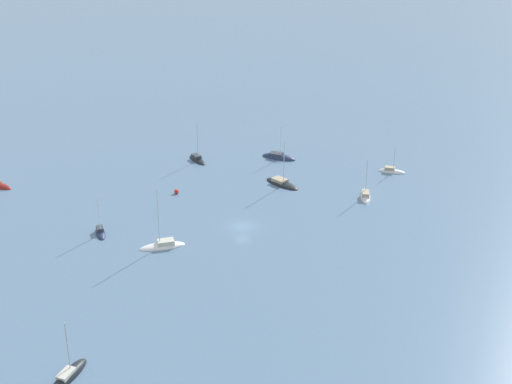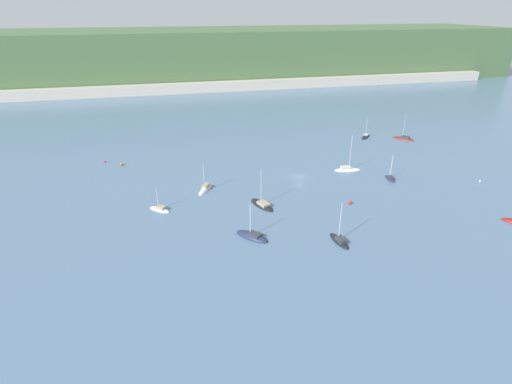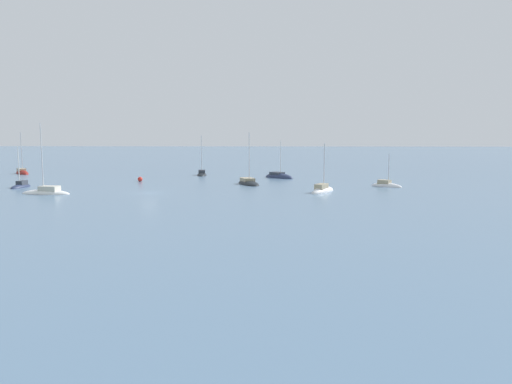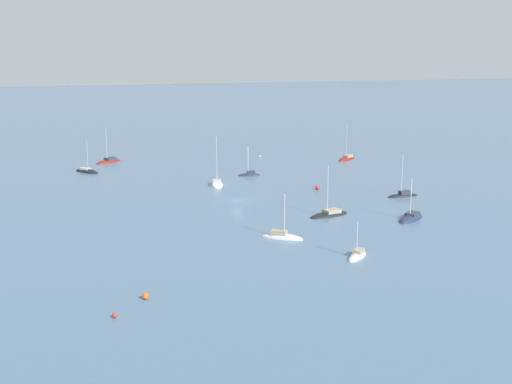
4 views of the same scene
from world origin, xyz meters
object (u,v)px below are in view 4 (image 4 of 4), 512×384
Objects in this scene: sailboat_2 at (403,196)px; sailboat_3 at (347,159)px; sailboat_9 at (282,238)px; mooring_buoy_1 at (114,315)px; sailboat_0 at (249,175)px; sailboat_7 at (329,215)px; sailboat_1 at (357,256)px; sailboat_4 at (87,172)px; mooring_buoy_2 at (145,296)px; mooring_buoy_0 at (260,156)px; sailboat_5 at (109,162)px; sailboat_6 at (217,185)px; sailboat_8 at (411,219)px; mooring_buoy_3 at (317,188)px.

sailboat_3 reaches higher than sailboat_2.
sailboat_9 is 38.53m from mooring_buoy_1.
sailboat_3 is 17.61× the size of mooring_buoy_1.
sailboat_9 is at bearing 89.16° from sailboat_0.
mooring_buoy_1 is (-39.38, 39.22, 0.19)m from sailboat_7.
sailboat_7 reaches higher than sailboat_0.
sailboat_1 is 84.12m from sailboat_4.
sailboat_2 is (-26.85, -26.23, 0.01)m from sailboat_0.
mooring_buoy_2 is at bearing -107.31° from sailboat_9.
mooring_buoy_0 is at bearing 58.00° from sailboat_4.
sailboat_2 is at bearing -159.17° from mooring_buoy_0.
sailboat_5 reaches higher than mooring_buoy_2.
sailboat_3 is 44.23m from sailboat_6.
mooring_buoy_2 is (-45.48, 54.54, 0.29)m from sailboat_2.
sailboat_0 is at bearing -135.61° from sailboat_1.
sailboat_8 is at bearing 43.77° from sailboat_9.
sailboat_2 is at bearing -171.74° from sailboat_1.
sailboat_0 is 8.57× the size of mooring_buoy_2.
sailboat_3 reaches higher than sailboat_1.
sailboat_7 is 17.03× the size of mooring_buoy_1.
sailboat_6 is 19.17× the size of mooring_buoy_1.
mooring_buoy_2 is (-94.88, 35.74, 0.16)m from mooring_buoy_0.
sailboat_8 reaches higher than mooring_buoy_1.
mooring_buoy_1 is at bearing 16.53° from sailboat_3.
sailboat_5 is at bearing -116.70° from sailboat_1.
sailboat_2 is 0.83× the size of sailboat_6.
sailboat_6 is at bearing 152.23° from mooring_buoy_0.
sailboat_6 is at bearing 66.32° from mooring_buoy_3.
sailboat_7 is at bearing 179.57° from mooring_buoy_0.
sailboat_0 is 0.75× the size of sailboat_7.
sailboat_5 reaches higher than sailboat_4.
sailboat_3 is at bearing 131.38° from sailboat_5.
sailboat_9 is at bearing -18.53° from sailboat_4.
sailboat_3 is 11.46× the size of mooring_buoy_3.
sailboat_5 reaches higher than sailboat_1.
mooring_buoy_3 is (-29.14, -47.86, 0.37)m from sailboat_4.
sailboat_2 reaches higher than sailboat_4.
sailboat_9 is 36.65m from mooring_buoy_3.
sailboat_6 is (-8.52, 8.93, 0.00)m from sailboat_0.
sailboat_7 is 17.06m from sailboat_9.
sailboat_0 is at bearing -106.72° from sailboat_8.
sailboat_6 reaches higher than sailboat_7.
mooring_buoy_0 is at bearing -20.64° from mooring_buoy_2.
sailboat_4 is at bearing 5.74° from mooring_buoy_2.
sailboat_5 is 39.03m from mooring_buoy_0.
sailboat_8 is 26.25m from sailboat_9.
mooring_buoy_3 is at bearing -121.74° from sailboat_7.
sailboat_9 is (-6.57, 25.42, 0.05)m from sailboat_8.
mooring_buoy_0 is at bearing -110.97° from sailboat_7.
sailboat_3 is at bearing -29.03° from mooring_buoy_3.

